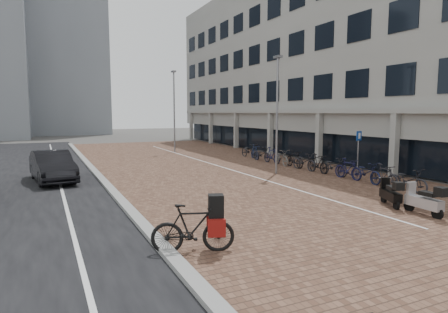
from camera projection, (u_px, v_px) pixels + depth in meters
The scene contains 15 objects.
ground at pixel (301, 214), 12.75m from camera, with size 140.00×140.00×0.00m, color #474442.
plaza_brick at pixel (212, 165), 24.38m from camera, with size 14.50×42.00×0.04m, color brown.
street_asphalt at pixel (16, 178), 19.71m from camera, with size 8.00×50.00×0.03m, color black.
curb at pixel (95, 172), 21.36m from camera, with size 0.35×42.00×0.14m, color gray.
lane_line at pixel (58, 175), 20.56m from camera, with size 0.12×44.00×0.00m, color white.
parking_line at pixel (215, 165), 24.46m from camera, with size 0.10×30.00×0.00m, color white.
office_building at pixel (314, 50), 31.66m from camera, with size 8.40×40.00×15.00m.
car_dark at pixel (52, 166), 18.67m from camera, with size 1.60×4.58×1.51m, color black.
hero_bike at pixel (193, 227), 9.15m from camera, with size 2.07×1.19×1.41m.
scooter_front at pixel (424, 200), 12.52m from camera, with size 0.48×1.53×1.05m, color #B1B1B6, non-canonical shape.
scooter_mid at pixel (391, 193), 13.71m from camera, with size 0.45×1.44×0.99m, color black, non-canonical shape.
parking_sign at pixel (358, 146), 20.40m from camera, with size 0.48×0.19×2.37m.
lamp_near at pixel (277, 116), 20.70m from camera, with size 0.12×0.12×6.28m, color gray.
lamp_far at pixel (174, 112), 32.02m from camera, with size 0.12×0.12×6.71m, color gray.
bike_row at pixel (305, 161), 22.38m from camera, with size 1.19×15.80×1.05m.
Camera 1 is at (-7.63, -10.17, 3.35)m, focal length 30.87 mm.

